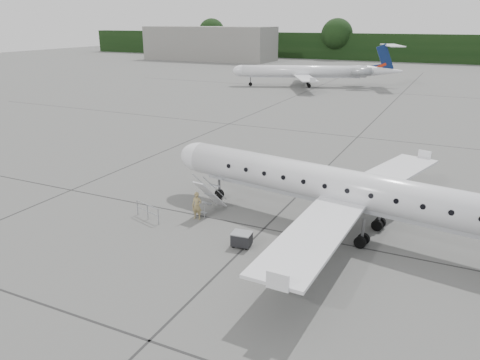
% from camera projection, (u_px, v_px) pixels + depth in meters
% --- Properties ---
extents(ground, '(320.00, 320.00, 0.00)m').
position_uv_depth(ground, '(358.00, 268.00, 23.71)').
color(ground, slate).
rests_on(ground, ground).
extents(treeline, '(260.00, 4.00, 8.00)m').
position_uv_depth(treeline, '(458.00, 49.00, 133.22)').
color(treeline, black).
rests_on(treeline, ground).
extents(terminal_building, '(40.00, 14.00, 10.00)m').
position_uv_depth(terminal_building, '(210.00, 43.00, 144.53)').
color(terminal_building, slate).
rests_on(terminal_building, ground).
extents(main_regional_jet, '(32.46, 25.63, 7.56)m').
position_uv_depth(main_regional_jet, '(358.00, 172.00, 26.46)').
color(main_regional_jet, silver).
rests_on(main_regional_jet, ground).
extents(airstair, '(1.22, 2.52, 2.37)m').
position_uv_depth(airstair, '(210.00, 195.00, 30.31)').
color(airstair, silver).
rests_on(airstair, ground).
extents(passenger, '(0.71, 0.52, 1.78)m').
position_uv_depth(passenger, '(197.00, 206.00, 29.35)').
color(passenger, '#927F4F').
rests_on(passenger, ground).
extents(safety_railing, '(2.12, 0.75, 1.00)m').
position_uv_depth(safety_railing, '(148.00, 212.00, 29.39)').
color(safety_railing, gray).
rests_on(safety_railing, ground).
extents(baggage_cart, '(1.12, 0.94, 0.90)m').
position_uv_depth(baggage_cart, '(242.00, 239.00, 25.87)').
color(baggage_cart, black).
rests_on(baggage_cart, ground).
extents(bg_regional_left, '(35.28, 30.49, 7.77)m').
position_uv_depth(bg_regional_left, '(304.00, 65.00, 87.13)').
color(bg_regional_left, silver).
rests_on(bg_regional_left, ground).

